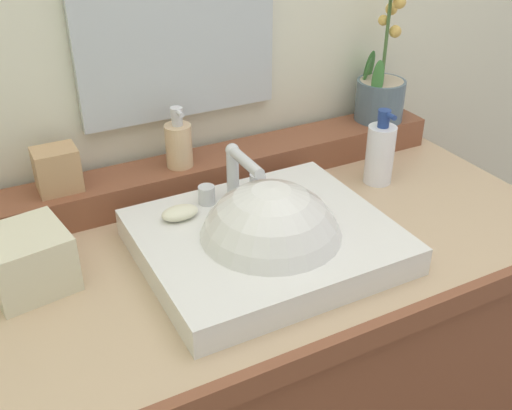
# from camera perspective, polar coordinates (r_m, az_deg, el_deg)

# --- Properties ---
(vanity_cabinet) EXTENTS (1.21, 0.62, 0.85)m
(vanity_cabinet) POSITION_cam_1_polar(r_m,az_deg,el_deg) (1.43, -0.28, -17.37)
(vanity_cabinet) COLOR brown
(vanity_cabinet) RESTS_ON ground
(back_ledge) EXTENTS (1.14, 0.11, 0.07)m
(back_ledge) POSITION_cam_1_polar(r_m,az_deg,el_deg) (1.32, -5.06, 3.05)
(back_ledge) COLOR brown
(back_ledge) RESTS_ON vanity_cabinet
(sink_basin) EXTENTS (0.44, 0.38, 0.29)m
(sink_basin) POSITION_cam_1_polar(r_m,az_deg,el_deg) (1.10, 1.15, -4.10)
(sink_basin) COLOR white
(sink_basin) RESTS_ON vanity_cabinet
(soap_bar) EXTENTS (0.07, 0.04, 0.02)m
(soap_bar) POSITION_cam_1_polar(r_m,az_deg,el_deg) (1.12, -7.17, -0.73)
(soap_bar) COLOR silver
(soap_bar) RESTS_ON sink_basin
(potted_plant) EXTENTS (0.12, 0.12, 0.32)m
(potted_plant) POSITION_cam_1_polar(r_m,az_deg,el_deg) (1.51, 11.63, 10.44)
(potted_plant) COLOR slate
(potted_plant) RESTS_ON back_ledge
(soap_dispenser) EXTENTS (0.06, 0.06, 0.13)m
(soap_dispenser) POSITION_cam_1_polar(r_m,az_deg,el_deg) (1.26, -7.28, 5.77)
(soap_dispenser) COLOR #DBB688
(soap_dispenser) RESTS_ON back_ledge
(trinket_box) EXTENTS (0.08, 0.07, 0.09)m
(trinket_box) POSITION_cam_1_polar(r_m,az_deg,el_deg) (1.22, -18.20, 3.18)
(trinket_box) COLOR tan
(trinket_box) RESTS_ON back_ledge
(lotion_bottle) EXTENTS (0.06, 0.06, 0.17)m
(lotion_bottle) POSITION_cam_1_polar(r_m,az_deg,el_deg) (1.35, 11.59, 4.84)
(lotion_bottle) COLOR white
(lotion_bottle) RESTS_ON vanity_cabinet
(tissue_box) EXTENTS (0.15, 0.15, 0.10)m
(tissue_box) POSITION_cam_1_polar(r_m,az_deg,el_deg) (1.08, -20.65, -4.86)
(tissue_box) COLOR beige
(tissue_box) RESTS_ON vanity_cabinet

